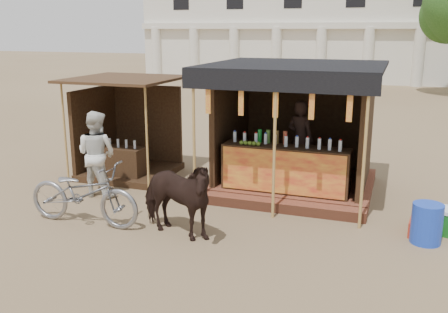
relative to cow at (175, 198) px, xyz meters
name	(u,v)px	position (x,y,z in m)	size (l,w,h in m)	color
ground	(192,242)	(0.36, -0.13, -0.70)	(120.00, 120.00, 0.00)	#846B4C
main_stall	(294,145)	(1.37, 3.23, 0.33)	(3.60, 3.61, 2.78)	brown
secondary_stall	(124,140)	(-2.81, 3.11, 0.15)	(2.40, 2.40, 2.38)	#3A2815
cow	(175,198)	(0.00, 0.00, 0.00)	(0.76, 1.66, 1.40)	black
motorbike	(83,193)	(-1.82, -0.02, -0.12)	(0.77, 2.22, 1.17)	gray
bystander	(97,154)	(-2.50, 1.46, 0.22)	(0.89, 0.69, 1.83)	silver
blue_barrel	(427,224)	(4.05, 1.15, -0.36)	(0.50, 0.50, 0.68)	#193DC0
red_crate	(422,228)	(4.00, 1.43, -0.57)	(0.41, 0.44, 0.27)	#AE2E1D
cooler	(438,219)	(4.26, 1.72, -0.47)	(0.74, 0.60, 0.46)	#16661A
background_building	(330,22)	(-1.64, 29.82, 3.28)	(26.00, 7.45, 8.18)	silver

